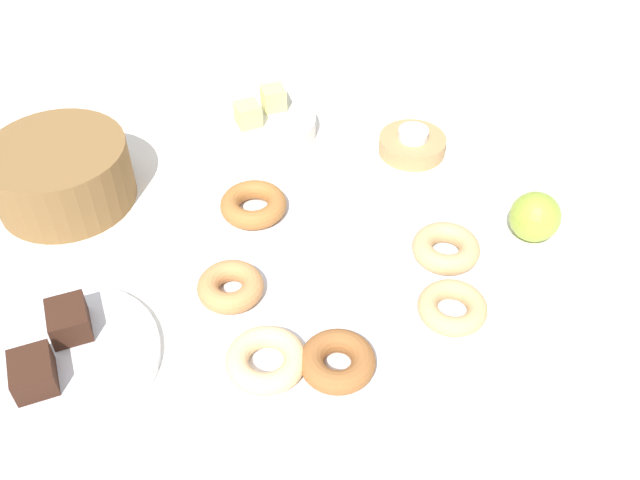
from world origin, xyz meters
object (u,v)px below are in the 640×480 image
(basket, at_px, (62,174))
(melon_chunk_left, at_px, (248,114))
(brownie_far, at_px, (69,320))
(cake_plate, at_px, (61,360))
(fruit_bowl, at_px, (264,125))
(donut_4, at_px, (266,360))
(tealight, at_px, (413,134))
(donut_2, at_px, (231,287))
(donut_3, at_px, (337,361))
(donut_5, at_px, (452,308))
(candle_holder, at_px, (412,145))
(apple, at_px, (535,217))
(donut_0, at_px, (253,205))
(melon_chunk_right, at_px, (273,98))
(donut_1, at_px, (446,248))
(brownie_near, at_px, (33,373))
(donut_plate, at_px, (334,272))

(basket, relative_size, melon_chunk_left, 5.44)
(basket, bearing_deg, brownie_far, -113.18)
(cake_plate, bearing_deg, fruit_bowl, 26.47)
(donut_4, distance_m, tealight, 0.47)
(donut_2, height_order, fruit_bowl, donut_2)
(donut_3, bearing_deg, fruit_bowl, 64.16)
(donut_5, relative_size, candle_holder, 0.81)
(apple, bearing_deg, cake_plate, 161.28)
(donut_4, bearing_deg, apple, -5.64)
(cake_plate, bearing_deg, basket, 63.98)
(fruit_bowl, bearing_deg, donut_3, -115.84)
(donut_0, xyz_separation_m, melon_chunk_right, (0.16, 0.17, 0.02))
(donut_5, relative_size, apple, 1.23)
(donut_1, xyz_separation_m, basket, (-0.33, 0.44, 0.02))
(basket, distance_m, apple, 0.66)
(candle_holder, height_order, apple, apple)
(tealight, relative_size, basket, 0.24)
(brownie_far, bearing_deg, brownie_near, -143.97)
(melon_chunk_left, bearing_deg, brownie_far, -153.50)
(cake_plate, relative_size, brownie_near, 4.17)
(brownie_near, distance_m, candle_holder, 0.64)
(candle_holder, relative_size, fruit_bowl, 0.63)
(donut_0, xyz_separation_m, basket, (-0.19, 0.21, 0.02))
(donut_1, distance_m, melon_chunk_right, 0.40)
(donut_2, bearing_deg, donut_5, -45.77)
(donut_1, xyz_separation_m, cake_plate, (-0.47, 0.16, -0.02))
(donut_2, distance_m, donut_3, 0.17)
(basket, bearing_deg, tealight, -26.38)
(brownie_near, bearing_deg, donut_2, -6.12)
(donut_0, distance_m, basket, 0.28)
(donut_2, xyz_separation_m, melon_chunk_right, (0.27, 0.28, 0.02))
(cake_plate, bearing_deg, donut_2, -11.69)
(donut_4, bearing_deg, donut_plate, 23.74)
(donut_4, relative_size, candle_holder, 0.88)
(candle_holder, bearing_deg, donut_4, -154.84)
(brownie_near, relative_size, melon_chunk_left, 1.52)
(donut_plate, bearing_deg, melon_chunk_right, 66.33)
(brownie_far, bearing_deg, fruit_bowl, 24.90)
(donut_1, relative_size, donut_4, 0.97)
(brownie_near, xyz_separation_m, apple, (0.63, -0.19, 0.00))
(donut_4, relative_size, tealight, 1.96)
(donut_1, bearing_deg, donut_4, 179.49)
(donut_1, height_order, donut_4, donut_1)
(donut_0, distance_m, donut_3, 0.29)
(donut_3, height_order, brownie_far, brownie_far)
(basket, bearing_deg, donut_4, -84.06)
(donut_plate, bearing_deg, donut_5, -67.13)
(donut_2, xyz_separation_m, brownie_far, (-0.18, 0.07, 0.00))
(donut_3, xyz_separation_m, cake_plate, (-0.24, 0.21, -0.02))
(donut_2, distance_m, brownie_near, 0.24)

